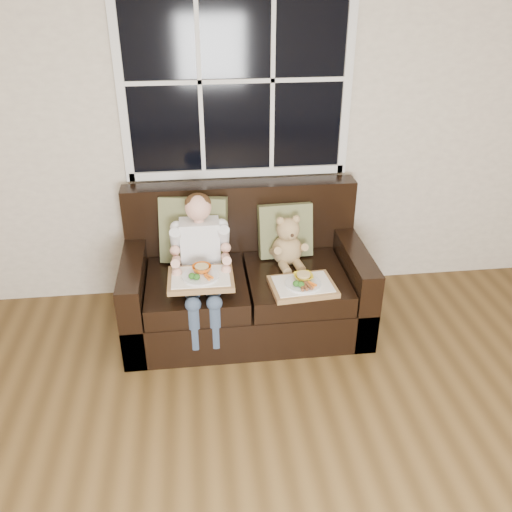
{
  "coord_description": "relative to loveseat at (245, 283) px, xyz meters",
  "views": [
    {
      "loc": [
        -0.48,
        -1.33,
        2.37
      ],
      "look_at": [
        -0.11,
        1.85,
        0.62
      ],
      "focal_mm": 38.0,
      "sensor_mm": 36.0,
      "label": 1
    }
  ],
  "objects": [
    {
      "name": "window_back",
      "position": [
        0.0,
        0.46,
        1.34
      ],
      "size": [
        1.62,
        0.04,
        1.37
      ],
      "color": "black",
      "rests_on": "room_walls"
    },
    {
      "name": "loveseat",
      "position": [
        0.0,
        0.0,
        0.0
      ],
      "size": [
        1.7,
        0.92,
        0.96
      ],
      "color": "black",
      "rests_on": "ground"
    },
    {
      "name": "tray_right",
      "position": [
        0.35,
        -0.35,
        0.17
      ],
      "size": [
        0.45,
        0.36,
        0.1
      ],
      "rotation": [
        0.0,
        0.0,
        0.08
      ],
      "color": "#966744",
      "rests_on": "loveseat"
    },
    {
      "name": "teddy_bear",
      "position": [
        0.31,
        0.01,
        0.29
      ],
      "size": [
        0.24,
        0.3,
        0.39
      ],
      "rotation": [
        0.0,
        0.0,
        0.14
      ],
      "color": "tan",
      "rests_on": "loveseat"
    },
    {
      "name": "room_walls",
      "position": [
        0.17,
        -2.02,
        1.28
      ],
      "size": [
        4.52,
        5.02,
        2.71
      ],
      "color": "beige",
      "rests_on": "ground"
    },
    {
      "name": "pillow_right",
      "position": [
        0.31,
        0.15,
        0.34
      ],
      "size": [
        0.4,
        0.2,
        0.4
      ],
      "rotation": [
        -0.21,
        0.0,
        0.06
      ],
      "color": "olive",
      "rests_on": "loveseat"
    },
    {
      "name": "child",
      "position": [
        -0.31,
        -0.12,
        0.34
      ],
      "size": [
        0.39,
        0.6,
        0.89
      ],
      "color": "silver",
      "rests_on": "loveseat"
    },
    {
      "name": "tray_left",
      "position": [
        -0.32,
        -0.33,
        0.27
      ],
      "size": [
        0.43,
        0.33,
        0.1
      ],
      "rotation": [
        0.0,
        0.0,
        -0.01
      ],
      "color": "#966744",
      "rests_on": "child"
    },
    {
      "name": "pillow_left",
      "position": [
        -0.35,
        0.15,
        0.38
      ],
      "size": [
        0.51,
        0.3,
        0.49
      ],
      "rotation": [
        -0.21,
        0.0,
        -0.2
      ],
      "color": "olive",
      "rests_on": "loveseat"
    }
  ]
}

